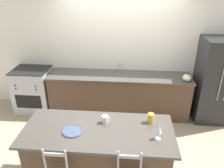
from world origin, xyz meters
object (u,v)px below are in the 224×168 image
Objects in this scene: refrigerator at (216,81)px; tumbler_cup at (151,118)px; dinner_plate at (72,131)px; wine_glass at (159,129)px; coffee_mug at (105,119)px; oven_range at (34,90)px; pumpkin_decoration at (187,78)px.

refrigerator is 12.76× the size of tumbler_cup.
dinner_plate is 1.35× the size of wine_glass.
tumbler_cup reaches higher than dinner_plate.
refrigerator is 2.67m from coffee_mug.
pumpkin_decoration is at bearing -2.99° from oven_range.
dinner_plate is 2.16× the size of coffee_mug.
pumpkin_decoration is at bearing 47.57° from coffee_mug.
tumbler_cup is (1.01, 0.29, 0.06)m from dinner_plate.
pumpkin_decoration is at bearing 44.51° from dinner_plate.
coffee_mug reaches higher than oven_range.
refrigerator is at bearing 48.89° from tumbler_cup.
wine_glass is (1.08, -0.05, 0.13)m from dinner_plate.
wine_glass is 1.59× the size of coffee_mug.
refrigerator is at bearing 13.38° from pumpkin_decoration.
wine_glass reaches higher than coffee_mug.
oven_range is 2.55m from coffee_mug.
tumbler_cup reaches higher than pumpkin_decoration.
dinner_plate is 0.46m from coffee_mug.
dinner_plate is at bearing -141.62° from refrigerator.
coffee_mug is (-2.05, -1.71, 0.14)m from refrigerator.
tumbler_cup is at bearing -118.43° from pumpkin_decoration.
pumpkin_decoration is (0.81, 1.50, -0.05)m from tumbler_cup.
dinner_plate is at bearing -54.29° from oven_range.
dinner_plate is (-2.45, -1.94, 0.10)m from refrigerator.
wine_glass is at bearing -38.88° from oven_range.
wine_glass is 1.98m from pumpkin_decoration.
dinner_plate is 1.57× the size of pumpkin_decoration.
oven_range is 2.46m from dinner_plate.
refrigerator reaches higher than pumpkin_decoration.
wine_glass is at bearing -112.05° from pumpkin_decoration.
refrigerator is 14.02× the size of coffee_mug.
wine_glass is at bearing -2.43° from dinner_plate.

